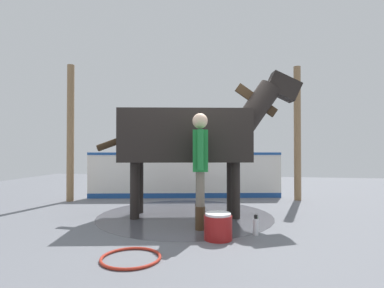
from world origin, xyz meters
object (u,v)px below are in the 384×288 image
(bottle_spray, at_px, (256,223))
(bottle_shampoo, at_px, (256,226))
(wash_bucket, at_px, (218,226))
(horse, at_px, (193,135))
(handler, at_px, (200,161))
(hose_coil, at_px, (131,258))

(bottle_spray, bearing_deg, bottle_shampoo, -93.49)
(bottle_spray, bearing_deg, wash_bucket, -132.61)
(horse, distance_m, wash_bucket, 1.96)
(handler, height_order, bottle_spray, handler)
(bottle_shampoo, relative_size, bottle_spray, 1.22)
(handler, xyz_separation_m, wash_bucket, (0.31, -0.54, -0.84))
(handler, distance_m, wash_bucket, 1.05)
(horse, xyz_separation_m, handler, (0.25, -0.83, -0.43))
(bottle_shampoo, bearing_deg, horse, 134.50)
(hose_coil, bearing_deg, bottle_shampoo, 39.99)
(handler, distance_m, bottle_shampoo, 1.23)
(wash_bucket, xyz_separation_m, bottle_spray, (0.52, 0.57, -0.07))
(wash_bucket, relative_size, hose_coil, 0.56)
(bottle_spray, relative_size, hose_coil, 0.34)
(wash_bucket, height_order, bottle_spray, wash_bucket)
(wash_bucket, bearing_deg, hose_coil, -135.21)
(bottle_shampoo, bearing_deg, handler, 162.62)
(handler, bearing_deg, bottle_shampoo, 153.64)
(horse, relative_size, hose_coil, 5.54)
(bottle_shampoo, bearing_deg, bottle_spray, 86.51)
(handler, relative_size, wash_bucket, 4.67)
(bottle_shampoo, relative_size, hose_coil, 0.42)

